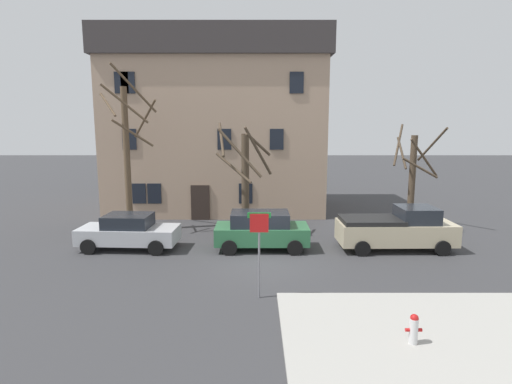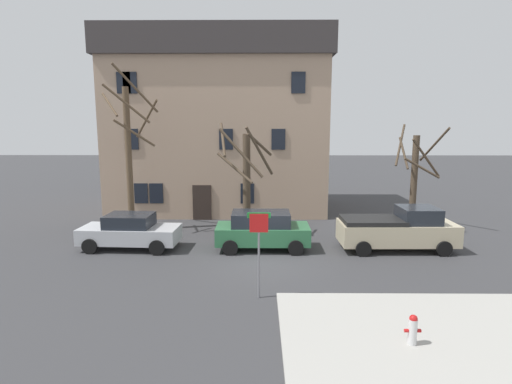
# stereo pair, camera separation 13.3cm
# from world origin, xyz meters

# --- Properties ---
(ground_plane) EXTENTS (120.00, 120.00, 0.00)m
(ground_plane) POSITION_xyz_m (0.00, 0.00, 0.00)
(ground_plane) COLOR #38383A
(building_main) EXTENTS (14.05, 7.81, 11.34)m
(building_main) POSITION_xyz_m (-2.73, 11.51, 5.75)
(building_main) COLOR tan
(building_main) RESTS_ON ground_plane
(tree_bare_near) EXTENTS (2.98, 3.38, 8.54)m
(tree_bare_near) POSITION_xyz_m (-6.86, 5.26, 4.25)
(tree_bare_near) COLOR brown
(tree_bare_near) RESTS_ON ground_plane
(tree_bare_mid) EXTENTS (2.89, 2.55, 5.76)m
(tree_bare_mid) POSITION_xyz_m (-0.74, 4.65, 3.02)
(tree_bare_mid) COLOR #4C3D2D
(tree_bare_mid) RESTS_ON ground_plane
(tree_bare_far) EXTENTS (2.56, 2.48, 5.67)m
(tree_bare_far) POSITION_xyz_m (8.16, 5.37, 2.92)
(tree_bare_far) COLOR #4C3D2D
(tree_bare_far) RESTS_ON ground_plane
(car_silver_sedan) EXTENTS (4.53, 2.20, 1.61)m
(car_silver_sedan) POSITION_xyz_m (-5.97, 1.99, 0.81)
(car_silver_sedan) COLOR #B7BABF
(car_silver_sedan) RESTS_ON ground_plane
(car_green_wagon) EXTENTS (4.22, 2.06, 1.73)m
(car_green_wagon) POSITION_xyz_m (0.09, 1.97, 0.90)
(car_green_wagon) COLOR #2D6B42
(car_green_wagon) RESTS_ON ground_plane
(pickup_truck_beige) EXTENTS (5.18, 2.22, 1.97)m
(pickup_truck_beige) POSITION_xyz_m (6.26, 1.93, 0.95)
(pickup_truck_beige) COLOR #C6B793
(pickup_truck_beige) RESTS_ON ground_plane
(fire_hydrant) EXTENTS (0.42, 0.22, 0.79)m
(fire_hydrant) POSITION_xyz_m (3.87, -6.51, 0.53)
(fire_hydrant) COLOR silver
(fire_hydrant) RESTS_ON sidewalk_slab
(street_sign_pole) EXTENTS (0.76, 0.07, 2.87)m
(street_sign_pole) POSITION_xyz_m (-0.05, -3.42, 2.01)
(street_sign_pole) COLOR slate
(street_sign_pole) RESTS_ON ground_plane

